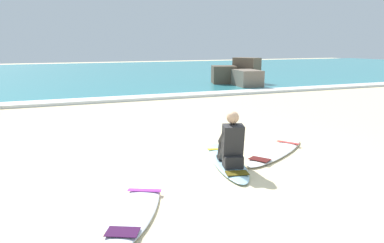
{
  "coord_description": "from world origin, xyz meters",
  "views": [
    {
      "loc": [
        -2.74,
        -6.02,
        2.12
      ],
      "look_at": [
        0.18,
        0.95,
        0.55
      ],
      "focal_mm": 35.1,
      "sensor_mm": 36.0,
      "label": 1
    }
  ],
  "objects_px": {
    "surfboard_main": "(227,161)",
    "surfboard_spare_far": "(276,151)",
    "surfboard_spare_near": "(136,210)",
    "surfer_seated": "(231,144)"
  },
  "relations": [
    {
      "from": "surfboard_spare_far",
      "to": "surfboard_spare_near",
      "type": "bearing_deg",
      "value": -154.49
    },
    {
      "from": "surfboard_main",
      "to": "surfboard_spare_far",
      "type": "relative_size",
      "value": 1.07
    },
    {
      "from": "surfboard_main",
      "to": "surfer_seated",
      "type": "height_order",
      "value": "surfer_seated"
    },
    {
      "from": "surfboard_spare_near",
      "to": "surfboard_spare_far",
      "type": "xyz_separation_m",
      "value": [
        3.22,
        1.54,
        -0.0
      ]
    },
    {
      "from": "surfer_seated",
      "to": "surfboard_spare_near",
      "type": "relative_size",
      "value": 0.47
    },
    {
      "from": "surfboard_main",
      "to": "surfboard_spare_far",
      "type": "bearing_deg",
      "value": 7.98
    },
    {
      "from": "surfer_seated",
      "to": "surfboard_spare_far",
      "type": "relative_size",
      "value": 0.42
    },
    {
      "from": "surfboard_spare_far",
      "to": "surfer_seated",
      "type": "bearing_deg",
      "value": -158.8
    },
    {
      "from": "surfer_seated",
      "to": "surfboard_spare_near",
      "type": "distance_m",
      "value": 2.25
    },
    {
      "from": "surfboard_main",
      "to": "surfer_seated",
      "type": "distance_m",
      "value": 0.53
    }
  ]
}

